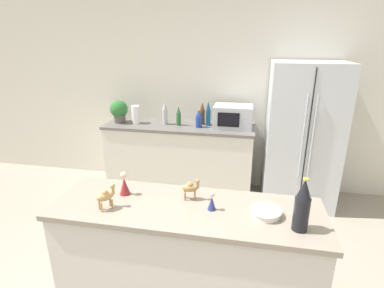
{
  "coord_description": "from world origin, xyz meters",
  "views": [
    {
      "loc": [
        0.52,
        -1.29,
        1.98
      ],
      "look_at": [
        -0.0,
        1.37,
        1.03
      ],
      "focal_mm": 28.0,
      "sensor_mm": 36.0,
      "label": 1
    }
  ],
  "objects_px": {
    "camel_figurine": "(191,188)",
    "wise_man_figurine_purple": "(212,202)",
    "wise_man_figurine_crimson": "(124,185)",
    "microwave": "(233,116)",
    "back_bottle_2": "(208,114)",
    "refrigerator": "(302,136)",
    "camel_figurine_second": "(106,196)",
    "back_bottle_0": "(165,113)",
    "back_bottle_4": "(202,114)",
    "back_bottle_3": "(179,116)",
    "potted_plant": "(119,110)",
    "wine_bottle": "(302,206)",
    "back_bottle_1": "(199,119)",
    "paper_towel_roll": "(136,115)",
    "fruit_bowl": "(266,212)"
  },
  "relations": [
    {
      "from": "back_bottle_2",
      "to": "camel_figurine",
      "type": "relative_size",
      "value": 2.16
    },
    {
      "from": "microwave",
      "to": "back_bottle_3",
      "type": "bearing_deg",
      "value": -176.46
    },
    {
      "from": "back_bottle_1",
      "to": "back_bottle_3",
      "type": "xyz_separation_m",
      "value": [
        -0.27,
        0.05,
        0.01
      ]
    },
    {
      "from": "paper_towel_roll",
      "to": "wise_man_figurine_purple",
      "type": "relative_size",
      "value": 1.93
    },
    {
      "from": "wise_man_figurine_crimson",
      "to": "back_bottle_3",
      "type": "bearing_deg",
      "value": 92.47
    },
    {
      "from": "fruit_bowl",
      "to": "back_bottle_2",
      "type": "bearing_deg",
      "value": 107.45
    },
    {
      "from": "microwave",
      "to": "wise_man_figurine_purple",
      "type": "height_order",
      "value": "microwave"
    },
    {
      "from": "back_bottle_0",
      "to": "wise_man_figurine_purple",
      "type": "height_order",
      "value": "back_bottle_0"
    },
    {
      "from": "fruit_bowl",
      "to": "back_bottle_0",
      "type": "bearing_deg",
      "value": 120.78
    },
    {
      "from": "camel_figurine_second",
      "to": "wise_man_figurine_crimson",
      "type": "relative_size",
      "value": 0.95
    },
    {
      "from": "back_bottle_2",
      "to": "camel_figurine_second",
      "type": "height_order",
      "value": "back_bottle_2"
    },
    {
      "from": "potted_plant",
      "to": "back_bottle_0",
      "type": "height_order",
      "value": "back_bottle_0"
    },
    {
      "from": "back_bottle_4",
      "to": "camel_figurine",
      "type": "bearing_deg",
      "value": -82.97
    },
    {
      "from": "back_bottle_0",
      "to": "camel_figurine_second",
      "type": "relative_size",
      "value": 1.97
    },
    {
      "from": "refrigerator",
      "to": "back_bottle_0",
      "type": "height_order",
      "value": "refrigerator"
    },
    {
      "from": "refrigerator",
      "to": "camel_figurine_second",
      "type": "bearing_deg",
      "value": -125.23
    },
    {
      "from": "potted_plant",
      "to": "back_bottle_4",
      "type": "xyz_separation_m",
      "value": [
        1.11,
        0.12,
        -0.02
      ]
    },
    {
      "from": "camel_figurine",
      "to": "wise_man_figurine_purple",
      "type": "relative_size",
      "value": 1.21
    },
    {
      "from": "microwave",
      "to": "back_bottle_2",
      "type": "distance_m",
      "value": 0.32
    },
    {
      "from": "back_bottle_0",
      "to": "back_bottle_1",
      "type": "height_order",
      "value": "back_bottle_0"
    },
    {
      "from": "wise_man_figurine_purple",
      "to": "back_bottle_3",
      "type": "bearing_deg",
      "value": 109.01
    },
    {
      "from": "back_bottle_1",
      "to": "back_bottle_3",
      "type": "bearing_deg",
      "value": 170.55
    },
    {
      "from": "back_bottle_4",
      "to": "potted_plant",
      "type": "bearing_deg",
      "value": -173.68
    },
    {
      "from": "back_bottle_1",
      "to": "wine_bottle",
      "type": "relative_size",
      "value": 0.75
    },
    {
      "from": "refrigerator",
      "to": "back_bottle_0",
      "type": "xyz_separation_m",
      "value": [
        -1.73,
        0.04,
        0.2
      ]
    },
    {
      "from": "back_bottle_1",
      "to": "potted_plant",
      "type": "bearing_deg",
      "value": 178.23
    },
    {
      "from": "paper_towel_roll",
      "to": "wise_man_figurine_crimson",
      "type": "height_order",
      "value": "paper_towel_roll"
    },
    {
      "from": "back_bottle_3",
      "to": "wine_bottle",
      "type": "bearing_deg",
      "value": -60.5
    },
    {
      "from": "fruit_bowl",
      "to": "camel_figurine",
      "type": "bearing_deg",
      "value": 167.65
    },
    {
      "from": "back_bottle_3",
      "to": "wise_man_figurine_crimson",
      "type": "relative_size",
      "value": 1.55
    },
    {
      "from": "back_bottle_3",
      "to": "wise_man_figurine_crimson",
      "type": "height_order",
      "value": "back_bottle_3"
    },
    {
      "from": "camel_figurine",
      "to": "camel_figurine_second",
      "type": "xyz_separation_m",
      "value": [
        -0.5,
        -0.22,
        0.01
      ]
    },
    {
      "from": "back_bottle_3",
      "to": "camel_figurine_second",
      "type": "distance_m",
      "value": 2.15
    },
    {
      "from": "back_bottle_2",
      "to": "wise_man_figurine_crimson",
      "type": "relative_size",
      "value": 1.92
    },
    {
      "from": "fruit_bowl",
      "to": "wise_man_figurine_purple",
      "type": "relative_size",
      "value": 1.55
    },
    {
      "from": "wise_man_figurine_crimson",
      "to": "wise_man_figurine_purple",
      "type": "xyz_separation_m",
      "value": [
        0.62,
        -0.08,
        -0.02
      ]
    },
    {
      "from": "back_bottle_3",
      "to": "wine_bottle",
      "type": "xyz_separation_m",
      "value": [
        1.21,
        -2.14,
        0.07
      ]
    },
    {
      "from": "wise_man_figurine_crimson",
      "to": "wine_bottle",
      "type": "bearing_deg",
      "value": -9.87
    },
    {
      "from": "back_bottle_4",
      "to": "wine_bottle",
      "type": "bearing_deg",
      "value": -67.81
    },
    {
      "from": "paper_towel_roll",
      "to": "fruit_bowl",
      "type": "xyz_separation_m",
      "value": [
        1.61,
        -2.02,
        -0.05
      ]
    },
    {
      "from": "refrigerator",
      "to": "back_bottle_1",
      "type": "distance_m",
      "value": 1.28
    },
    {
      "from": "back_bottle_1",
      "to": "camel_figurine",
      "type": "relative_size",
      "value": 1.59
    },
    {
      "from": "wise_man_figurine_crimson",
      "to": "potted_plant",
      "type": "bearing_deg",
      "value": 114.88
    },
    {
      "from": "refrigerator",
      "to": "wise_man_figurine_purple",
      "type": "bearing_deg",
      "value": -112.81
    },
    {
      "from": "back_bottle_2",
      "to": "camel_figurine_second",
      "type": "xyz_separation_m",
      "value": [
        -0.33,
        -2.21,
        -0.02
      ]
    },
    {
      "from": "microwave",
      "to": "back_bottle_2",
      "type": "height_order",
      "value": "back_bottle_2"
    },
    {
      "from": "back_bottle_2",
      "to": "back_bottle_3",
      "type": "bearing_deg",
      "value": -170.4
    },
    {
      "from": "wine_bottle",
      "to": "wise_man_figurine_crimson",
      "type": "distance_m",
      "value": 1.15
    },
    {
      "from": "potted_plant",
      "to": "back_bottle_4",
      "type": "relative_size",
      "value": 1.01
    },
    {
      "from": "microwave",
      "to": "refrigerator",
      "type": "bearing_deg",
      "value": -4.7
    }
  ]
}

